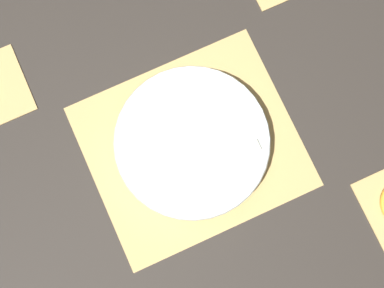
# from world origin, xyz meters

# --- Properties ---
(ground_plane) EXTENTS (6.00, 6.00, 0.00)m
(ground_plane) POSITION_xyz_m (0.00, 0.00, 0.00)
(ground_plane) COLOR #2D2823
(bamboo_mat_center) EXTENTS (0.41, 0.35, 0.01)m
(bamboo_mat_center) POSITION_xyz_m (-0.00, 0.00, 0.00)
(bamboo_mat_center) COLOR tan
(bamboo_mat_center) RESTS_ON ground_plane
(fruit_salad_bowl) EXTENTS (0.30, 0.30, 0.07)m
(fruit_salad_bowl) POSITION_xyz_m (-0.00, -0.00, 0.04)
(fruit_salad_bowl) COLOR silver
(fruit_salad_bowl) RESTS_ON bamboo_mat_center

